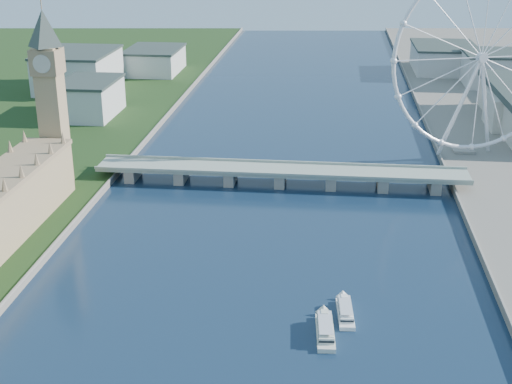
# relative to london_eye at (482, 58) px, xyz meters

# --- Properties ---
(big_ben) EXTENTS (20.02, 20.02, 110.00)m
(big_ben) POSITION_rel_london_eye_xyz_m (-247.98, -77.08, -0.95)
(big_ben) COLOR tan
(big_ben) RESTS_ON ground
(westminster_bridge) EXTENTS (220.00, 22.00, 9.50)m
(westminster_bridge) POSITION_rel_london_eye_xyz_m (-119.98, -55.08, -60.89)
(westminster_bridge) COLOR gray
(westminster_bridge) RESTS_ON ground
(london_eye) EXTENTS (113.60, 39.12, 124.30)m
(london_eye) POSITION_rel_london_eye_xyz_m (0.00, 0.00, 0.00)
(london_eye) COLOR silver
(london_eye) RESTS_ON ground
(city_skyline) EXTENTS (505.00, 280.00, 32.00)m
(city_skyline) POSITION_rel_london_eye_xyz_m (-80.75, 205.00, -50.56)
(city_skyline) COLOR beige
(city_skyline) RESTS_ON ground
(tour_boat_near) EXTENTS (8.89, 28.31, 6.15)m
(tour_boat_near) POSITION_rel_london_eye_xyz_m (-90.45, -217.90, -67.52)
(tour_boat_near) COLOR silver
(tour_boat_near) RESTS_ON ground
(tour_boat_far) EXTENTS (8.28, 26.00, 5.62)m
(tour_boat_far) POSITION_rel_london_eye_xyz_m (-82.71, -203.07, -67.52)
(tour_boat_far) COLOR white
(tour_boat_far) RESTS_ON ground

